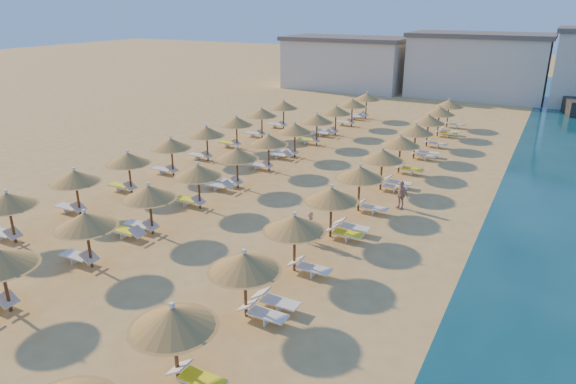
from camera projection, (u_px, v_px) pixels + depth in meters
The scene contains 8 objects.
ground at pixel (233, 242), 23.89m from camera, with size 220.00×220.00×0.00m, color tan.
hotel_blocks at pixel (486, 66), 59.01m from camera, with size 47.21×9.46×8.10m.
parasol_row_east at pixel (372, 164), 28.31m from camera, with size 2.62×43.63×2.61m.
parasol_row_west at pixel (253, 147), 31.68m from camera, with size 2.62×43.63×2.61m.
parasol_row_inland at pixel (190, 138), 33.86m from camera, with size 2.62×28.72×2.61m.
loungers at pixel (281, 180), 31.16m from camera, with size 15.83×41.64×0.66m.
beachgoer_a at pixel (309, 227), 23.52m from camera, with size 0.56×0.37×1.54m, color tan.
beachgoer_c at pixel (401, 195), 27.52m from camera, with size 0.92×0.38×1.57m, color tan.
Camera 1 is at (12.42, -17.88, 10.41)m, focal length 32.00 mm.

